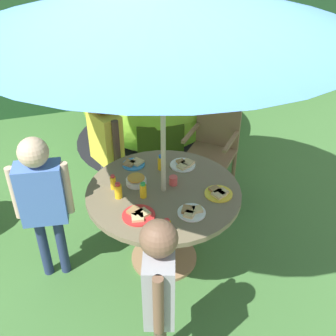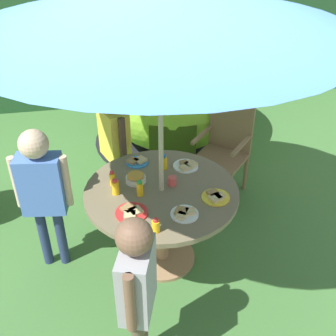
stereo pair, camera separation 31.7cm
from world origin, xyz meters
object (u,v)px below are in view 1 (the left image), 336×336
object	(u,v)px
juice_bottle_far_right	(161,163)
juice_bottle_mid_left	(118,191)
child_in_yellow_shirt	(106,138)
cup_near	(173,180)
plate_near_left	(183,164)
juice_bottle_mid_right	(113,182)
snack_bowl	(136,180)
wooden_chair	(214,141)
patio_umbrella	(162,5)
plate_back_edge	(191,212)
plate_center_back	(139,215)
dome_tent	(152,91)
child_in_blue_shirt	(42,193)
juice_bottle_front_edge	(167,226)
child_in_grey_shirt	(160,282)
juice_bottle_far_left	(143,190)
plate_center_front	(219,193)
plate_near_right	(134,164)
garden_table	(164,206)

from	to	relation	value
juice_bottle_far_right	juice_bottle_mid_left	distance (m)	0.49
child_in_yellow_shirt	cup_near	bearing A→B (deg)	7.21
cup_near	plate_near_left	bearing A→B (deg)	54.33
juice_bottle_mid_right	snack_bowl	bearing A→B (deg)	2.27
wooden_chair	patio_umbrella	bearing A→B (deg)	-90.00
plate_back_edge	plate_center_back	bearing A→B (deg)	167.57
juice_bottle_far_right	dome_tent	bearing A→B (deg)	76.94
juice_bottle_far_right	juice_bottle_mid_left	bearing A→B (deg)	-146.58
child_in_blue_shirt	juice_bottle_front_edge	world-z (taller)	child_in_blue_shirt
child_in_blue_shirt	juice_bottle_mid_left	bearing A→B (deg)	-3.67
child_in_grey_shirt	juice_bottle_mid_right	bearing A→B (deg)	21.81
juice_bottle_front_edge	child_in_yellow_shirt	bearing A→B (deg)	98.34
juice_bottle_far_left	juice_bottle_front_edge	bearing A→B (deg)	-82.65
wooden_chair	plate_near_left	distance (m)	0.83
child_in_grey_shirt	plate_center_front	distance (m)	0.98
plate_near_left	dome_tent	bearing A→B (deg)	82.94
juice_bottle_mid_left	wooden_chair	bearing A→B (deg)	37.54
plate_near_left	plate_center_front	bearing A→B (deg)	-74.68
cup_near	plate_center_front	bearing A→B (deg)	-38.46
juice_bottle_mid_left	child_in_blue_shirt	bearing A→B (deg)	168.34
dome_tent	plate_near_left	distance (m)	1.78
child_in_grey_shirt	juice_bottle_mid_left	xyz separation A→B (m)	(-0.05, 0.90, 0.01)
child_in_yellow_shirt	juice_bottle_mid_right	world-z (taller)	child_in_yellow_shirt
child_in_blue_shirt	patio_umbrella	bearing A→B (deg)	0.00
juice_bottle_mid_left	cup_near	bearing A→B (deg)	5.07
juice_bottle_mid_left	plate_center_front	bearing A→B (deg)	-14.51
juice_bottle_mid_right	cup_near	distance (m)	0.46
plate_center_front	juice_bottle_far_left	size ratio (longest dim) A/B	1.68
patio_umbrella	juice_bottle_mid_right	bearing A→B (deg)	159.45
plate_near_right	juice_bottle_front_edge	distance (m)	0.86
garden_table	plate_back_edge	world-z (taller)	plate_back_edge
child_in_blue_shirt	snack_bowl	bearing A→B (deg)	9.44
juice_bottle_front_edge	snack_bowl	bearing A→B (deg)	96.29
plate_center_back	child_in_blue_shirt	bearing A→B (deg)	149.88
child_in_yellow_shirt	plate_center_back	bearing A→B (deg)	-18.04
dome_tent	juice_bottle_mid_right	bearing A→B (deg)	-103.17
child_in_yellow_shirt	cup_near	world-z (taller)	child_in_yellow_shirt
garden_table	child_in_blue_shirt	bearing A→B (deg)	172.01
child_in_yellow_shirt	juice_bottle_mid_right	distance (m)	0.67
juice_bottle_far_left	plate_center_front	bearing A→B (deg)	-14.31
plate_center_back	plate_back_edge	distance (m)	0.37
wooden_chair	snack_bowl	xyz separation A→B (m)	(-0.97, -0.74, 0.22)
child_in_blue_shirt	plate_center_back	world-z (taller)	child_in_blue_shirt
juice_bottle_far_right	juice_bottle_mid_right	bearing A→B (deg)	-160.66
juice_bottle_front_edge	plate_back_edge	bearing A→B (deg)	30.75
juice_bottle_mid_right	plate_back_edge	bearing A→B (deg)	-44.23
plate_back_edge	juice_bottle_mid_right	xyz separation A→B (m)	(-0.47, 0.45, 0.04)
dome_tent	plate_center_back	distance (m)	2.39
plate_back_edge	juice_bottle_far_left	size ratio (longest dim) A/B	1.60
child_in_blue_shirt	juice_bottle_mid_right	distance (m)	0.52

